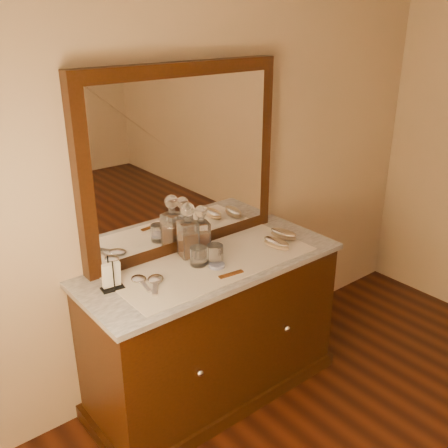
{
  "coord_description": "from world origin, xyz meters",
  "views": [
    {
      "loc": [
        -1.46,
        0.04,
        2.08
      ],
      "look_at": [
        0.0,
        1.85,
        1.1
      ],
      "focal_mm": 40.82,
      "sensor_mm": 36.0,
      "label": 1
    }
  ],
  "objects_px": {
    "comb": "(231,274)",
    "brush_near": "(276,243)",
    "napkin_rack": "(112,277)",
    "hand_mirror_outer": "(140,280)",
    "hand_mirror_inner": "(156,281)",
    "dresser_cabinet": "(213,331)",
    "pin_dish": "(217,265)",
    "decanter_left": "(188,236)",
    "decanter_right": "(201,235)",
    "brush_far": "(283,234)",
    "mirror_frame": "(183,161)"
  },
  "relations": [
    {
      "from": "mirror_frame",
      "to": "hand_mirror_inner",
      "type": "xyz_separation_m",
      "value": [
        -0.35,
        -0.25,
        -0.49
      ]
    },
    {
      "from": "brush_near",
      "to": "napkin_rack",
      "type": "bearing_deg",
      "value": 170.19
    },
    {
      "from": "hand_mirror_outer",
      "to": "pin_dish",
      "type": "bearing_deg",
      "value": -16.25
    },
    {
      "from": "dresser_cabinet",
      "to": "brush_far",
      "type": "xyz_separation_m",
      "value": [
        0.51,
        -0.02,
        0.47
      ]
    },
    {
      "from": "napkin_rack",
      "to": "decanter_right",
      "type": "bearing_deg",
      "value": 4.56
    },
    {
      "from": "brush_near",
      "to": "brush_far",
      "type": "xyz_separation_m",
      "value": [
        0.12,
        0.06,
        0.0
      ]
    },
    {
      "from": "comb",
      "to": "decanter_right",
      "type": "height_order",
      "value": "decanter_right"
    },
    {
      "from": "mirror_frame",
      "to": "napkin_rack",
      "type": "relative_size",
      "value": 7.43
    },
    {
      "from": "napkin_rack",
      "to": "hand_mirror_outer",
      "type": "bearing_deg",
      "value": -11.37
    },
    {
      "from": "napkin_rack",
      "to": "brush_near",
      "type": "bearing_deg",
      "value": -9.81
    },
    {
      "from": "dresser_cabinet",
      "to": "brush_far",
      "type": "distance_m",
      "value": 0.69
    },
    {
      "from": "mirror_frame",
      "to": "brush_near",
      "type": "height_order",
      "value": "mirror_frame"
    },
    {
      "from": "comb",
      "to": "decanter_right",
      "type": "bearing_deg",
      "value": 90.23
    },
    {
      "from": "pin_dish",
      "to": "comb",
      "type": "distance_m",
      "value": 0.11
    },
    {
      "from": "decanter_right",
      "to": "brush_far",
      "type": "xyz_separation_m",
      "value": [
        0.49,
        -0.14,
        -0.08
      ]
    },
    {
      "from": "pin_dish",
      "to": "hand_mirror_inner",
      "type": "xyz_separation_m",
      "value": [
        -0.33,
        0.06,
        0.0
      ]
    },
    {
      "from": "mirror_frame",
      "to": "comb",
      "type": "distance_m",
      "value": 0.65
    },
    {
      "from": "decanter_right",
      "to": "comb",
      "type": "bearing_deg",
      "value": -97.09
    },
    {
      "from": "hand_mirror_outer",
      "to": "hand_mirror_inner",
      "type": "height_order",
      "value": "hand_mirror_inner"
    },
    {
      "from": "comb",
      "to": "brush_near",
      "type": "xyz_separation_m",
      "value": [
        0.41,
        0.09,
        0.02
      ]
    },
    {
      "from": "dresser_cabinet",
      "to": "napkin_rack",
      "type": "bearing_deg",
      "value": 172.29
    },
    {
      "from": "mirror_frame",
      "to": "brush_far",
      "type": "height_order",
      "value": "mirror_frame"
    },
    {
      "from": "hand_mirror_outer",
      "to": "brush_far",
      "type": "bearing_deg",
      "value": -4.38
    },
    {
      "from": "pin_dish",
      "to": "decanter_right",
      "type": "xyz_separation_m",
      "value": [
        0.04,
        0.19,
        0.1
      ]
    },
    {
      "from": "pin_dish",
      "to": "comb",
      "type": "xyz_separation_m",
      "value": [
        0.0,
        -0.11,
        -0.0
      ]
    },
    {
      "from": "pin_dish",
      "to": "hand_mirror_outer",
      "type": "bearing_deg",
      "value": 163.75
    },
    {
      "from": "pin_dish",
      "to": "napkin_rack",
      "type": "relative_size",
      "value": 0.52
    },
    {
      "from": "napkin_rack",
      "to": "brush_near",
      "type": "relative_size",
      "value": 0.91
    },
    {
      "from": "comb",
      "to": "napkin_rack",
      "type": "relative_size",
      "value": 0.85
    },
    {
      "from": "decanter_left",
      "to": "decanter_right",
      "type": "distance_m",
      "value": 0.08
    },
    {
      "from": "hand_mirror_inner",
      "to": "brush_near",
      "type": "bearing_deg",
      "value": -6.23
    },
    {
      "from": "pin_dish",
      "to": "brush_near",
      "type": "height_order",
      "value": "brush_near"
    },
    {
      "from": "comb",
      "to": "decanter_right",
      "type": "xyz_separation_m",
      "value": [
        0.04,
        0.3,
        0.1
      ]
    },
    {
      "from": "comb",
      "to": "brush_far",
      "type": "bearing_deg",
      "value": 23.97
    },
    {
      "from": "comb",
      "to": "decanter_right",
      "type": "relative_size",
      "value": 0.5
    },
    {
      "from": "mirror_frame",
      "to": "brush_far",
      "type": "relative_size",
      "value": 6.61
    },
    {
      "from": "dresser_cabinet",
      "to": "hand_mirror_inner",
      "type": "bearing_deg",
      "value": -178.96
    },
    {
      "from": "dresser_cabinet",
      "to": "hand_mirror_outer",
      "type": "distance_m",
      "value": 0.61
    },
    {
      "from": "dresser_cabinet",
      "to": "decanter_left",
      "type": "height_order",
      "value": "decanter_left"
    },
    {
      "from": "dresser_cabinet",
      "to": "mirror_frame",
      "type": "height_order",
      "value": "mirror_frame"
    },
    {
      "from": "napkin_rack",
      "to": "decanter_left",
      "type": "distance_m",
      "value": 0.49
    },
    {
      "from": "brush_far",
      "to": "hand_mirror_outer",
      "type": "height_order",
      "value": "brush_far"
    },
    {
      "from": "pin_dish",
      "to": "brush_near",
      "type": "xyz_separation_m",
      "value": [
        0.41,
        -0.02,
        0.02
      ]
    },
    {
      "from": "dresser_cabinet",
      "to": "napkin_rack",
      "type": "relative_size",
      "value": 8.67
    },
    {
      "from": "pin_dish",
      "to": "decanter_right",
      "type": "relative_size",
      "value": 0.31
    },
    {
      "from": "pin_dish",
      "to": "decanter_left",
      "type": "bearing_deg",
      "value": 101.26
    },
    {
      "from": "brush_far",
      "to": "comb",
      "type": "bearing_deg",
      "value": -163.34
    },
    {
      "from": "pin_dish",
      "to": "napkin_rack",
      "type": "bearing_deg",
      "value": 164.98
    },
    {
      "from": "brush_near",
      "to": "brush_far",
      "type": "relative_size",
      "value": 0.97
    },
    {
      "from": "decanter_right",
      "to": "brush_far",
      "type": "bearing_deg",
      "value": -16.23
    }
  ]
}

